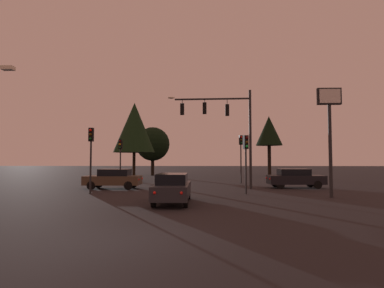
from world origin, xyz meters
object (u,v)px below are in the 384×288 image
tree_behind_sign (134,128)px  tree_left_far (153,144)px  traffic_signal_mast_arm (225,120)px  traffic_light_median (241,149)px  car_crossing_right (295,178)px  traffic_light_far_side (91,147)px  car_crossing_left (113,178)px  store_sign_illuminated (330,117)px  tree_center_horizon (269,131)px  traffic_light_corner_left (120,152)px  traffic_light_corner_right (246,152)px  car_nearside_lane (173,188)px

tree_behind_sign → tree_left_far: (0.12, 12.04, -1.14)m
traffic_signal_mast_arm → traffic_light_median: (2.00, 5.68, -2.09)m
traffic_signal_mast_arm → car_crossing_right: traffic_signal_mast_arm is taller
traffic_light_far_side → car_crossing_left: traffic_light_far_side is taller
store_sign_illuminated → traffic_light_far_side: bearing=173.8°
traffic_signal_mast_arm → tree_center_horizon: bearing=67.9°
traffic_light_far_side → store_sign_illuminated: size_ratio=0.67×
traffic_light_median → car_crossing_left: size_ratio=1.06×
traffic_signal_mast_arm → store_sign_illuminated: traffic_signal_mast_arm is taller
tree_behind_sign → tree_center_horizon: bearing=32.1°
tree_behind_sign → car_crossing_right: bearing=-27.7°
traffic_light_median → tree_left_far: size_ratio=0.66×
store_sign_illuminated → tree_center_horizon: tree_center_horizon is taller
traffic_light_corner_left → tree_left_far: bearing=88.9°
tree_behind_sign → store_sign_illuminated: bearing=-43.4°
traffic_signal_mast_arm → traffic_light_corner_right: traffic_signal_mast_arm is taller
car_crossing_left → tree_left_far: size_ratio=0.62×
traffic_signal_mast_arm → car_nearside_lane: bearing=-112.6°
traffic_light_corner_right → car_crossing_right: traffic_light_corner_right is taller
traffic_signal_mast_arm → car_crossing_right: bearing=8.8°
traffic_light_corner_left → traffic_light_median: size_ratio=0.89×
car_nearside_lane → tree_left_far: tree_left_far is taller
tree_center_horizon → traffic_signal_mast_arm: bearing=-112.1°
traffic_light_corner_right → store_sign_illuminated: 5.47m
traffic_light_corner_right → traffic_light_far_side: size_ratio=0.88×
traffic_light_corner_left → store_sign_illuminated: size_ratio=0.63×
traffic_signal_mast_arm → car_nearside_lane: 9.77m
traffic_light_median → car_crossing_left: 12.37m
traffic_light_far_side → car_crossing_left: (0.51, 3.63, -2.28)m
tree_center_horizon → tree_left_far: bearing=174.1°
traffic_light_corner_right → tree_behind_sign: bearing=129.5°
traffic_light_corner_right → store_sign_illuminated: store_sign_illuminated is taller
traffic_light_corner_right → car_crossing_right: bearing=44.7°
store_sign_illuminated → tree_behind_sign: (-14.72, 13.94, 0.86)m
car_crossing_left → traffic_light_corner_right: bearing=-19.4°
car_crossing_right → store_sign_illuminated: (0.19, -6.32, 4.01)m
car_crossing_left → car_crossing_right: size_ratio=0.98×
traffic_light_far_side → car_nearside_lane: 7.48m
store_sign_illuminated → tree_left_far: tree_left_far is taller
traffic_light_corner_right → tree_left_far: 26.16m
traffic_light_far_side → car_crossing_right: (14.76, 4.70, -2.28)m
traffic_light_corner_left → tree_center_horizon: 22.81m
traffic_signal_mast_arm → traffic_light_far_side: 10.14m
car_crossing_left → traffic_light_far_side: bearing=-98.0°
traffic_light_median → traffic_signal_mast_arm: bearing=-109.4°
traffic_signal_mast_arm → traffic_light_far_side: traffic_signal_mast_arm is taller
car_nearside_lane → traffic_light_corner_right: bearing=44.6°
traffic_light_corner_right → traffic_light_corner_left: bearing=144.3°
traffic_signal_mast_arm → store_sign_illuminated: bearing=-43.0°
tree_behind_sign → traffic_light_corner_right: bearing=-50.5°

